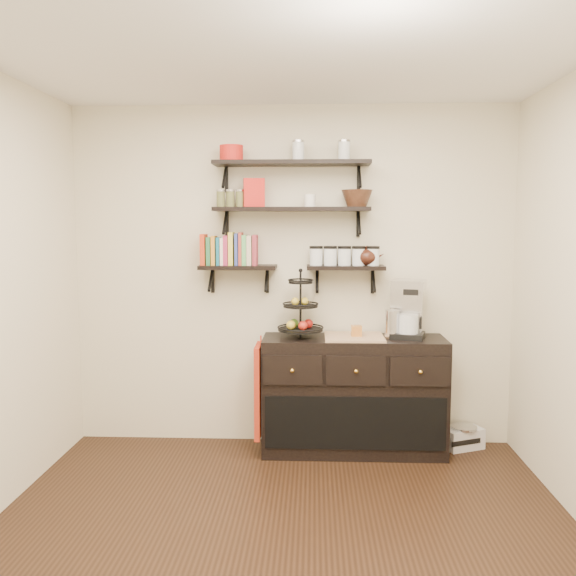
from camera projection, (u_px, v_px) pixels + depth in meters
The scene contains 21 objects.
floor at pixel (281, 554), 3.29m from camera, with size 3.50×3.50×0.00m, color black.
ceiling at pixel (280, 35), 3.00m from camera, with size 3.50×3.50×0.02m, color white.
back_wall at pixel (292, 277), 4.88m from camera, with size 3.50×0.02×2.70m, color beige.
shelf_top at pixel (292, 164), 4.66m from camera, with size 1.20×0.27×0.23m.
shelf_mid at pixel (292, 210), 4.70m from camera, with size 1.20×0.27×0.23m.
shelf_low_left at pixel (238, 268), 4.77m from camera, with size 0.60×0.25×0.23m.
shelf_low_right at pixel (346, 268), 4.74m from camera, with size 0.60×0.25×0.23m.
cookbooks at pixel (231, 250), 4.76m from camera, with size 0.43×0.15×0.26m.
glass_canisters at pixel (344, 257), 4.73m from camera, with size 0.54×0.10×0.13m.
sideboard at pixel (353, 395), 4.72m from camera, with size 1.40×0.50×0.92m.
fruit_stand at pixel (301, 315), 4.68m from camera, with size 0.35×0.35×0.51m.
candle at pixel (356, 331), 4.67m from camera, with size 0.08×0.08×0.08m, color #A66326.
coffee_maker at pixel (407, 310), 4.67m from camera, with size 0.30×0.29×0.45m.
thermal_carafe at pixel (392, 324), 4.63m from camera, with size 0.11×0.11×0.22m, color silver.
apron at pixel (258, 390), 4.65m from camera, with size 0.04×0.30×0.71m, color #A12711.
radio at pixel (464, 438), 4.81m from camera, with size 0.34×0.27×0.18m.
recipe_box at pixel (254, 193), 4.69m from camera, with size 0.16×0.06×0.22m, color red.
walnut_bowl at pixel (357, 199), 4.66m from camera, with size 0.24×0.24×0.13m, color black, non-canonical shape.
ramekins at pixel (310, 201), 4.68m from camera, with size 0.09×0.09×0.10m, color white.
teapot at pixel (367, 256), 4.72m from camera, with size 0.20×0.15×0.15m, color #351810, non-canonical shape.
red_pot at pixel (231, 153), 4.67m from camera, with size 0.18×0.18×0.12m, color red.
Camera 1 is at (0.17, -3.11, 1.77)m, focal length 38.00 mm.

